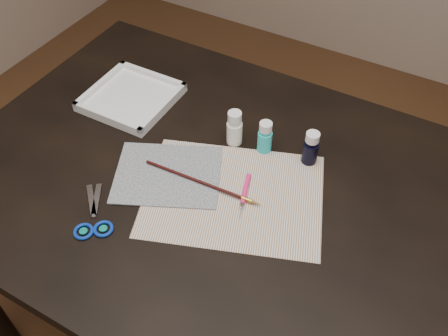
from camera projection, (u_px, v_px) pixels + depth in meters
The scene contains 11 objects.
ground at pixel (224, 329), 1.71m from camera, with size 3.50×3.50×0.02m, color #422614.
table at pixel (224, 269), 1.43m from camera, with size 1.30×0.90×0.75m, color black.
paper at pixel (233, 195), 1.13m from camera, with size 0.40×0.30×0.00m, color silver.
canvas at pixel (168, 174), 1.17m from camera, with size 0.24×0.20×0.00m, color black.
paint_bottle_white at pixel (235, 128), 1.21m from camera, with size 0.04×0.04×0.09m, color white.
paint_bottle_cyan at pixel (265, 137), 1.20m from camera, with size 0.04×0.04×0.09m, color #24C7CB.
paint_bottle_navy at pixel (311, 148), 1.17m from camera, with size 0.04×0.04×0.09m, color black.
paintbrush at pixel (202, 183), 1.14m from camera, with size 0.30×0.01×0.01m, color black, non-canonical shape.
craft_knife at pixel (244, 196), 1.12m from camera, with size 0.13×0.01×0.01m, color #FF1F7B, non-canonical shape.
scissors at pixel (91, 211), 1.09m from camera, with size 0.17×0.09×0.01m, color silver, non-canonical shape.
palette_tray at pixel (131, 97), 1.35m from camera, with size 0.22×0.22×0.03m, color white.
Camera 1 is at (0.37, -0.66, 1.62)m, focal length 40.00 mm.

